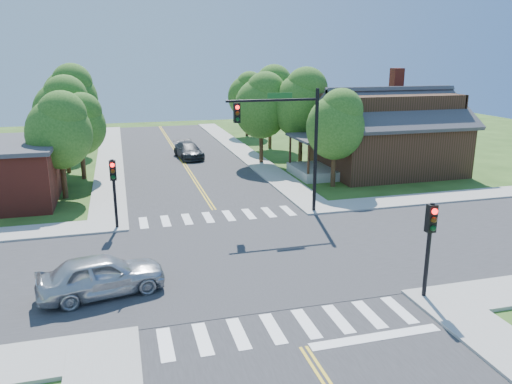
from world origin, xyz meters
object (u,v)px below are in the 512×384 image
object	(u,v)px
house_ne	(387,130)
signal_pole_se	(430,233)
signal_pole_nw	(114,181)
car_silver	(102,276)
signal_mast_ne	(288,132)
car_dgrey	(189,151)

from	to	relation	value
house_ne	signal_pole_se	bearing A→B (deg)	-115.58
signal_pole_nw	signal_pole_se	bearing A→B (deg)	-45.00
signal_pole_se	car_silver	world-z (taller)	signal_pole_se
signal_mast_ne	car_silver	distance (m)	13.28
signal_pole_nw	car_silver	world-z (taller)	signal_pole_nw
car_dgrey	signal_pole_se	bearing A→B (deg)	-87.01
signal_pole_nw	car_dgrey	size ratio (longest dim) A/B	0.77
signal_mast_ne	car_silver	xyz separation A→B (m)	(-10.10, -7.62, -4.04)
signal_mast_ne	signal_pole_nw	distance (m)	9.76
signal_mast_ne	car_dgrey	world-z (taller)	signal_mast_ne
signal_pole_nw	house_ne	distance (m)	22.45
car_silver	car_dgrey	size ratio (longest dim) A/B	1.02
signal_pole_se	signal_pole_nw	bearing A→B (deg)	135.00
signal_pole_se	car_dgrey	size ratio (longest dim) A/B	0.77
car_silver	car_dgrey	world-z (taller)	car_silver
signal_pole_nw	car_silver	size ratio (longest dim) A/B	0.76
signal_pole_nw	car_silver	xyz separation A→B (m)	(-0.59, -7.61, -1.85)
house_ne	car_dgrey	world-z (taller)	house_ne
signal_mast_ne	signal_pole_se	bearing A→B (deg)	-81.44
signal_pole_se	house_ne	distance (m)	22.03
house_ne	car_dgrey	size ratio (longest dim) A/B	2.64
signal_pole_nw	car_silver	bearing A→B (deg)	-94.40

